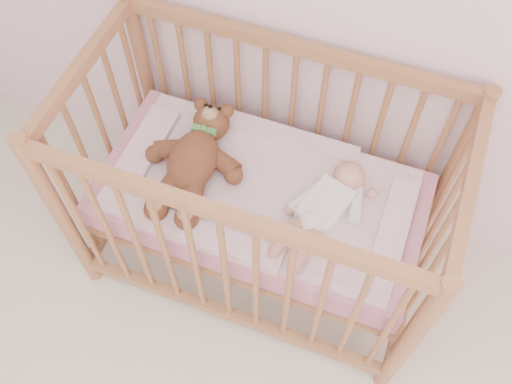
% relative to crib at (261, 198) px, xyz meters
% --- Properties ---
extents(crib, '(1.36, 0.76, 1.00)m').
position_rel_crib_xyz_m(crib, '(0.00, 0.00, 0.00)').
color(crib, '#B6724D').
rests_on(crib, floor).
extents(mattress, '(1.22, 0.62, 0.13)m').
position_rel_crib_xyz_m(mattress, '(0.00, 0.00, -0.01)').
color(mattress, pink).
rests_on(mattress, crib).
extents(blanket, '(1.10, 0.58, 0.06)m').
position_rel_crib_xyz_m(blanket, '(0.00, 0.00, 0.06)').
color(blanket, pink).
rests_on(blanket, mattress).
extents(baby, '(0.39, 0.57, 0.12)m').
position_rel_crib_xyz_m(baby, '(0.25, -0.02, 0.14)').
color(baby, white).
rests_on(baby, blanket).
extents(teddy_bear, '(0.43, 0.58, 0.16)m').
position_rel_crib_xyz_m(teddy_bear, '(-0.26, -0.02, 0.15)').
color(teddy_bear, brown).
rests_on(teddy_bear, blanket).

